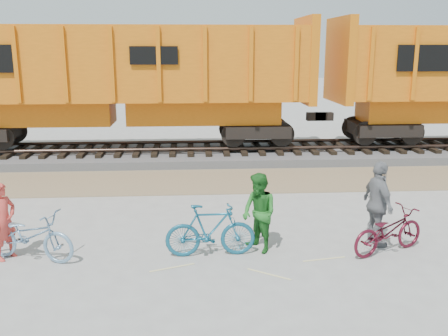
{
  "coord_description": "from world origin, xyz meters",
  "views": [
    {
      "loc": [
        -0.58,
        -9.65,
        4.09
      ],
      "look_at": [
        0.14,
        1.5,
        1.39
      ],
      "focal_mm": 40.0,
      "sensor_mm": 36.0,
      "label": 1
    }
  ],
  "objects_px": {
    "person_solo": "(4,221)",
    "person_man": "(259,213)",
    "bicycle_maroon": "(388,231)",
    "bicycle_teal": "(210,230)",
    "person_woman": "(378,204)",
    "bicycle_blue": "(29,236)",
    "hopper_car_center": "(119,78)"
  },
  "relations": [
    {
      "from": "person_man",
      "to": "person_woman",
      "type": "xyz_separation_m",
      "value": [
        2.52,
        0.13,
        0.09
      ]
    },
    {
      "from": "hopper_car_center",
      "to": "person_man",
      "type": "relative_size",
      "value": 8.56
    },
    {
      "from": "person_solo",
      "to": "bicycle_maroon",
      "type": "bearing_deg",
      "value": -62.92
    },
    {
      "from": "bicycle_blue",
      "to": "person_solo",
      "type": "distance_m",
      "value": 0.58
    },
    {
      "from": "bicycle_teal",
      "to": "person_man",
      "type": "height_order",
      "value": "person_man"
    },
    {
      "from": "person_man",
      "to": "person_woman",
      "type": "relative_size",
      "value": 0.9
    },
    {
      "from": "bicycle_blue",
      "to": "bicycle_teal",
      "type": "height_order",
      "value": "bicycle_teal"
    },
    {
      "from": "bicycle_teal",
      "to": "bicycle_maroon",
      "type": "relative_size",
      "value": 1.01
    },
    {
      "from": "bicycle_teal",
      "to": "person_solo",
      "type": "height_order",
      "value": "person_solo"
    },
    {
      "from": "person_man",
      "to": "person_woman",
      "type": "height_order",
      "value": "person_woman"
    },
    {
      "from": "bicycle_blue",
      "to": "person_woman",
      "type": "height_order",
      "value": "person_woman"
    },
    {
      "from": "person_solo",
      "to": "person_man",
      "type": "bearing_deg",
      "value": -60.67
    },
    {
      "from": "bicycle_maroon",
      "to": "person_woman",
      "type": "bearing_deg",
      "value": -9.82
    },
    {
      "from": "person_man",
      "to": "person_woman",
      "type": "distance_m",
      "value": 2.52
    },
    {
      "from": "person_man",
      "to": "bicycle_teal",
      "type": "bearing_deg",
      "value": -108.85
    },
    {
      "from": "bicycle_blue",
      "to": "bicycle_teal",
      "type": "distance_m",
      "value": 3.55
    },
    {
      "from": "person_solo",
      "to": "person_man",
      "type": "xyz_separation_m",
      "value": [
        5.05,
        0.06,
        0.04
      ]
    },
    {
      "from": "bicycle_teal",
      "to": "bicycle_blue",
      "type": "bearing_deg",
      "value": 87.47
    },
    {
      "from": "bicycle_blue",
      "to": "person_woman",
      "type": "relative_size",
      "value": 1.06
    },
    {
      "from": "bicycle_maroon",
      "to": "person_solo",
      "type": "distance_m",
      "value": 7.68
    },
    {
      "from": "bicycle_blue",
      "to": "bicycle_maroon",
      "type": "distance_m",
      "value": 7.17
    },
    {
      "from": "bicycle_teal",
      "to": "person_woman",
      "type": "distance_m",
      "value": 3.55
    },
    {
      "from": "hopper_car_center",
      "to": "bicycle_blue",
      "type": "distance_m",
      "value": 9.58
    },
    {
      "from": "bicycle_blue",
      "to": "bicycle_teal",
      "type": "bearing_deg",
      "value": -72.54
    },
    {
      "from": "person_woman",
      "to": "hopper_car_center",
      "type": "bearing_deg",
      "value": 27.64
    },
    {
      "from": "hopper_car_center",
      "to": "bicycle_teal",
      "type": "xyz_separation_m",
      "value": [
        2.97,
        -9.27,
        -2.46
      ]
    },
    {
      "from": "bicycle_maroon",
      "to": "person_man",
      "type": "bearing_deg",
      "value": 60.23
    },
    {
      "from": "bicycle_maroon",
      "to": "person_solo",
      "type": "relative_size",
      "value": 1.14
    },
    {
      "from": "bicycle_blue",
      "to": "person_solo",
      "type": "bearing_deg",
      "value": 96.81
    },
    {
      "from": "bicycle_blue",
      "to": "person_woman",
      "type": "xyz_separation_m",
      "value": [
        7.07,
        0.29,
        0.41
      ]
    },
    {
      "from": "bicycle_teal",
      "to": "bicycle_maroon",
      "type": "height_order",
      "value": "bicycle_teal"
    },
    {
      "from": "hopper_car_center",
      "to": "bicycle_blue",
      "type": "bearing_deg",
      "value": -93.63
    }
  ]
}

